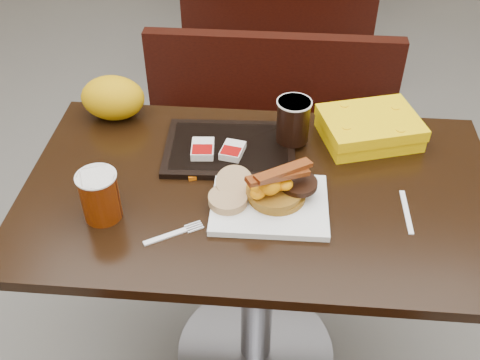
# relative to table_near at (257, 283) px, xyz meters

# --- Properties ---
(floor) EXTENTS (6.00, 7.00, 0.01)m
(floor) POSITION_rel_table_near_xyz_m (0.00, 0.00, -0.38)
(floor) COLOR slate
(floor) RESTS_ON ground
(table_near) EXTENTS (1.20, 0.70, 0.75)m
(table_near) POSITION_rel_table_near_xyz_m (0.00, 0.00, 0.00)
(table_near) COLOR black
(table_near) RESTS_ON floor
(bench_near_n) EXTENTS (1.00, 0.46, 0.72)m
(bench_near_n) POSITION_rel_table_near_xyz_m (0.00, 0.70, -0.02)
(bench_near_n) COLOR black
(bench_near_n) RESTS_ON floor
(bench_far_s) EXTENTS (1.00, 0.46, 0.72)m
(bench_far_s) POSITION_rel_table_near_xyz_m (0.00, 1.90, -0.02)
(bench_far_s) COLOR black
(bench_far_s) RESTS_ON floor
(platter) EXTENTS (0.28, 0.22, 0.02)m
(platter) POSITION_rel_table_near_xyz_m (0.03, -0.07, 0.38)
(platter) COLOR white
(platter) RESTS_ON table_near
(pancake_stack) EXTENTS (0.18, 0.18, 0.03)m
(pancake_stack) POSITION_rel_table_near_xyz_m (0.04, -0.05, 0.41)
(pancake_stack) COLOR #916818
(pancake_stack) RESTS_ON platter
(sausage_patty) EXTENTS (0.11, 0.11, 0.01)m
(sausage_patty) POSITION_rel_table_near_xyz_m (0.09, -0.04, 0.43)
(sausage_patty) COLOR black
(sausage_patty) RESTS_ON pancake_stack
(scrambled_eggs) EXTENTS (0.11, 0.10, 0.05)m
(scrambled_eggs) POSITION_rel_table_near_xyz_m (0.02, -0.08, 0.45)
(scrambled_eggs) COLOR #FFA505
(scrambled_eggs) RESTS_ON pancake_stack
(bacon_strips) EXTENTS (0.17, 0.14, 0.01)m
(bacon_strips) POSITION_rel_table_near_xyz_m (0.04, -0.07, 0.48)
(bacon_strips) COLOR #461205
(bacon_strips) RESTS_ON scrambled_eggs
(muffin_bottom) EXTENTS (0.12, 0.12, 0.02)m
(muffin_bottom) POSITION_rel_table_near_xyz_m (-0.07, -0.08, 0.40)
(muffin_bottom) COLOR tan
(muffin_bottom) RESTS_ON platter
(muffin_top) EXTENTS (0.10, 0.10, 0.05)m
(muffin_top) POSITION_rel_table_near_xyz_m (-0.06, -0.03, 0.41)
(muffin_top) COLOR tan
(muffin_top) RESTS_ON platter
(coffee_cup_near) EXTENTS (0.11, 0.11, 0.12)m
(coffee_cup_near) POSITION_rel_table_near_xyz_m (-0.37, -0.13, 0.44)
(coffee_cup_near) COLOR #8B3205
(coffee_cup_near) RESTS_ON table_near
(fork) EXTENTS (0.14, 0.10, 0.00)m
(fork) POSITION_rel_table_near_xyz_m (-0.21, -0.19, 0.38)
(fork) COLOR white
(fork) RESTS_ON table_near
(knife) EXTENTS (0.01, 0.15, 0.00)m
(knife) POSITION_rel_table_near_xyz_m (0.35, -0.06, 0.38)
(knife) COLOR white
(knife) RESTS_ON table_near
(condiment_syrup) EXTENTS (0.05, 0.05, 0.01)m
(condiment_syrup) POSITION_rel_table_near_xyz_m (-0.17, 0.03, 0.38)
(condiment_syrup) COLOR #C45408
(condiment_syrup) RESTS_ON table_near
(condiment_ketchup) EXTENTS (0.04, 0.03, 0.01)m
(condiment_ketchup) POSITION_rel_table_near_xyz_m (0.01, -0.03, 0.38)
(condiment_ketchup) COLOR #8C0504
(condiment_ketchup) RESTS_ON table_near
(tray) EXTENTS (0.36, 0.26, 0.02)m
(tray) POSITION_rel_table_near_xyz_m (-0.09, 0.14, 0.38)
(tray) COLOR black
(tray) RESTS_ON table_near
(hashbrown_sleeve_left) EXTENTS (0.07, 0.08, 0.02)m
(hashbrown_sleeve_left) POSITION_rel_table_near_xyz_m (-0.16, 0.11, 0.40)
(hashbrown_sleeve_left) COLOR silver
(hashbrown_sleeve_left) RESTS_ON tray
(hashbrown_sleeve_right) EXTENTS (0.07, 0.08, 0.02)m
(hashbrown_sleeve_right) POSITION_rel_table_near_xyz_m (-0.08, 0.11, 0.40)
(hashbrown_sleeve_right) COLOR silver
(hashbrown_sleeve_right) RESTS_ON tray
(coffee_cup_far) EXTENTS (0.11, 0.11, 0.12)m
(coffee_cup_far) POSITION_rel_table_near_xyz_m (0.08, 0.19, 0.45)
(coffee_cup_far) COLOR black
(coffee_cup_far) RESTS_ON tray
(clamshell) EXTENTS (0.30, 0.26, 0.07)m
(clamshell) POSITION_rel_table_near_xyz_m (0.29, 0.23, 0.41)
(clamshell) COLOR #FAC404
(clamshell) RESTS_ON table_near
(paper_bag) EXTENTS (0.22, 0.19, 0.13)m
(paper_bag) POSITION_rel_table_near_xyz_m (-0.44, 0.28, 0.44)
(paper_bag) COLOR #CD9306
(paper_bag) RESTS_ON table_near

